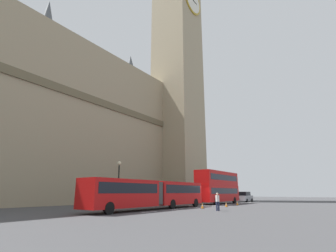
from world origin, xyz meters
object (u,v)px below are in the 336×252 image
(double_decker_bus, at_px, (218,186))
(street_lamp, at_px, (119,180))
(traffic_cone_middle, at_px, (226,204))
(traffic_cone_east, at_px, (237,203))
(traffic_cone_west, at_px, (202,206))
(clock_tower, at_px, (177,38))
(articulated_bus, at_px, (152,192))
(pedestrian_near_cones, at_px, (217,201))
(sedan_lead, at_px, (245,197))

(double_decker_bus, bearing_deg, street_lamp, 165.16)
(traffic_cone_middle, xyz_separation_m, traffic_cone_east, (4.77, 0.42, 0.00))
(traffic_cone_west, height_order, street_lamp, street_lamp)
(clock_tower, xyz_separation_m, articulated_bus, (-26.39, -13.99, -38.24))
(clock_tower, distance_m, street_lamp, 46.75)
(articulated_bus, relative_size, pedestrian_near_cones, 10.10)
(clock_tower, xyz_separation_m, traffic_cone_west, (-21.91, -17.51, -39.71))
(traffic_cone_east, height_order, pedestrian_near_cones, pedestrian_near_cones)
(street_lamp, bearing_deg, clock_tower, 19.33)
(sedan_lead, distance_m, street_lamp, 28.45)
(traffic_cone_middle, bearing_deg, articulated_bus, 154.98)
(traffic_cone_middle, bearing_deg, double_decker_bus, 31.02)
(articulated_bus, bearing_deg, sedan_lead, -0.52)
(traffic_cone_middle, distance_m, pedestrian_near_cones, 7.47)
(traffic_cone_east, bearing_deg, street_lamp, 150.17)
(clock_tower, distance_m, pedestrian_near_cones, 50.36)
(traffic_cone_west, bearing_deg, double_decker_bus, 16.51)
(traffic_cone_west, height_order, traffic_cone_east, same)
(sedan_lead, bearing_deg, clock_tower, 93.73)
(traffic_cone_west, xyz_separation_m, traffic_cone_middle, (4.72, -0.78, 0.00))
(double_decker_bus, bearing_deg, pedestrian_near_cones, -155.59)
(traffic_cone_middle, bearing_deg, clock_tower, 46.77)
(clock_tower, bearing_deg, street_lamp, -160.67)
(traffic_cone_west, relative_size, pedestrian_near_cones, 0.34)
(pedestrian_near_cones, bearing_deg, traffic_cone_west, 50.96)
(sedan_lead, xyz_separation_m, pedestrian_near_cones, (-25.23, -6.22, -0.00))
(double_decker_bus, bearing_deg, sedan_lead, -1.30)
(clock_tower, height_order, pedestrian_near_cones, clock_tower)
(articulated_bus, xyz_separation_m, traffic_cone_middle, (9.20, -4.29, -1.46))
(articulated_bus, relative_size, sedan_lead, 3.88)
(clock_tower, bearing_deg, pedestrian_near_cones, -139.91)
(traffic_cone_east, relative_size, street_lamp, 0.11)
(double_decker_bus, xyz_separation_m, traffic_cone_east, (-2.38, -3.88, -2.43))
(traffic_cone_west, relative_size, street_lamp, 0.11)
(clock_tower, relative_size, traffic_cone_east, 130.90)
(articulated_bus, distance_m, sedan_lead, 27.33)
(articulated_bus, height_order, street_lamp, street_lamp)
(articulated_bus, height_order, traffic_cone_east, articulated_bus)
(articulated_bus, xyz_separation_m, pedestrian_near_cones, (2.09, -6.47, -0.83))
(double_decker_bus, xyz_separation_m, traffic_cone_middle, (-7.15, -4.30, -2.43))
(clock_tower, distance_m, sedan_lead, 41.60)
(articulated_bus, distance_m, pedestrian_near_cones, 6.85)
(clock_tower, height_order, articulated_bus, clock_tower)
(traffic_cone_west, height_order, pedestrian_near_cones, pedestrian_near_cones)
(clock_tower, xyz_separation_m, street_lamp, (-27.04, -9.49, -36.93))
(traffic_cone_middle, relative_size, traffic_cone_east, 1.00)
(articulated_bus, height_order, traffic_cone_middle, articulated_bus)
(articulated_bus, bearing_deg, street_lamp, 98.21)
(clock_tower, bearing_deg, traffic_cone_middle, -133.23)
(sedan_lead, height_order, traffic_cone_east, sedan_lead)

